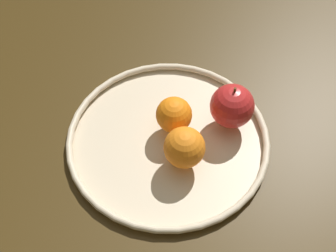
% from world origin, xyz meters
% --- Properties ---
extents(ground_plane, '(1.38, 1.38, 0.04)m').
position_xyz_m(ground_plane, '(0.00, 0.00, -0.02)').
color(ground_plane, '#3B2A0F').
extents(fruit_bowl, '(0.36, 0.36, 0.02)m').
position_xyz_m(fruit_bowl, '(0.00, 0.00, 0.01)').
color(fruit_bowl, beige).
rests_on(fruit_bowl, ground_plane).
extents(apple, '(0.08, 0.08, 0.09)m').
position_xyz_m(apple, '(0.11, 0.05, 0.06)').
color(apple, red).
rests_on(apple, fruit_bowl).
extents(orange_front_right, '(0.07, 0.07, 0.07)m').
position_xyz_m(orange_front_right, '(0.03, -0.04, 0.05)').
color(orange_front_right, orange).
rests_on(orange_front_right, fruit_bowl).
extents(orange_front_left, '(0.06, 0.06, 0.06)m').
position_xyz_m(orange_front_left, '(0.01, 0.02, 0.05)').
color(orange_front_left, orange).
rests_on(orange_front_left, fruit_bowl).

